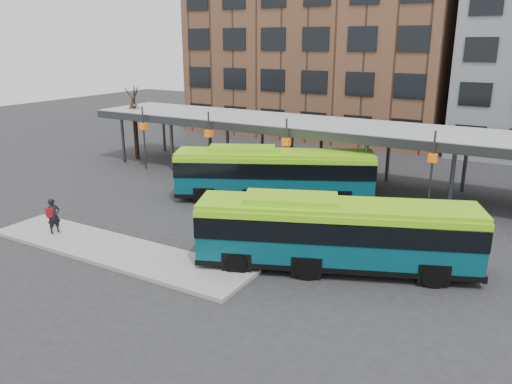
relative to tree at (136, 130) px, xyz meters
name	(u,v)px	position (x,y,z in m)	size (l,w,h in m)	color
ground	(249,253)	(18.00, -12.00, -2.43)	(120.00, 120.00, 0.00)	#28282B
boarding_island	(115,250)	(12.50, -15.00, -2.34)	(14.00, 3.00, 0.18)	gray
canopy	(348,129)	(17.94, 0.87, 1.47)	(40.00, 6.53, 4.80)	#999B9E
tree	(136,130)	(0.00, 0.00, 0.00)	(1.64, 1.64, 5.60)	black
building_brick	(324,25)	(8.00, 20.00, 8.57)	(26.00, 14.00, 22.00)	brown
bus_front	(335,232)	(21.98, -11.54, -0.75)	(11.83, 6.74, 3.24)	#074755
bus_rear	(273,173)	(15.08, -4.15, -0.71)	(11.90, 7.56, 3.31)	#074755
pedestrian	(53,216)	(8.43, -15.04, -1.35)	(0.59, 0.75, 1.79)	black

